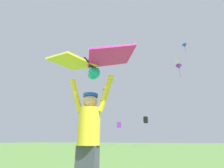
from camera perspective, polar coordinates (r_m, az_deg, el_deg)
kite_flyer_person at (r=2.52m, az=-8.55°, el=-18.61°), size 0.81×0.37×1.92m
held_stunt_kite at (r=2.77m, az=-7.81°, el=7.62°), size 1.66×0.93×0.39m
distant_kite_black_mid_left at (r=28.62m, az=12.20°, el=-12.64°), size 0.74×0.97×1.18m
distant_kite_white_low_right at (r=40.51m, az=22.43°, el=7.70°), size 0.85×0.84×0.39m
distant_kite_orange_high_left at (r=34.68m, az=-3.22°, el=-1.96°), size 0.60×0.63×0.30m
distant_kite_purple_far_center at (r=36.35m, az=2.59°, el=-14.66°), size 1.06×1.16×1.35m
distant_kite_blue_overhead_distant at (r=31.18m, az=24.96°, el=12.53°), size 0.95×0.96×1.72m
distant_kite_purple_mid_right at (r=33.86m, az=23.23°, el=5.69°), size 1.16×1.34×2.66m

